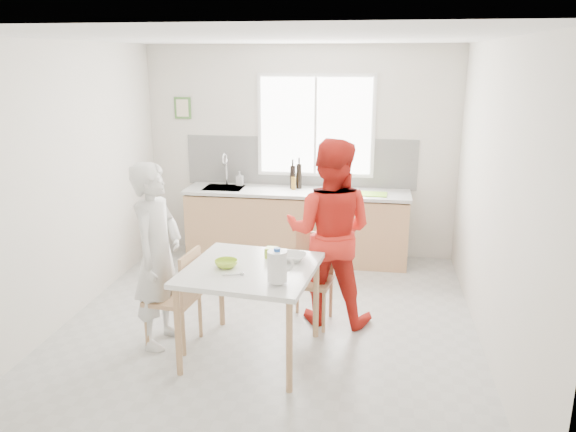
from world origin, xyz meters
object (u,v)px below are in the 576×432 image
bowl_white (292,257)px  wine_bottle_b (293,177)px  bowl_green (226,264)px  milk_jug (278,266)px  chair_left (179,294)px  dining_table (251,277)px  person_red (330,232)px  person_white (157,256)px  wine_bottle_a (299,176)px  chair_far (312,274)px

bowl_white → wine_bottle_b: 2.39m
bowl_green → wine_bottle_b: wine_bottle_b is taller
milk_jug → bowl_white: bearing=92.6°
chair_left → bowl_white: size_ratio=3.75×
dining_table → bowl_green: 0.24m
chair_left → wine_bottle_b: wine_bottle_b is taller
person_red → milk_jug: size_ratio=6.66×
person_white → wine_bottle_b: bearing=-12.4°
chair_left → wine_bottle_a: (0.73, 2.52, 0.58)m
chair_far → person_white: size_ratio=0.52×
bowl_green → chair_far: bearing=51.2°
person_red → wine_bottle_b: size_ratio=6.08×
dining_table → wine_bottle_a: (0.05, 2.60, 0.34)m
bowl_green → person_white: bearing=169.4°
chair_far → person_red: (0.16, 0.04, 0.43)m
person_white → person_red: 1.63m
chair_far → wine_bottle_b: 1.95m
bowl_green → wine_bottle_a: wine_bottle_a is taller
person_red → bowl_white: 0.66m
person_red → milk_jug: bearing=80.9°
bowl_green → dining_table: bearing=7.6°
dining_table → person_white: 0.88m
person_red → wine_bottle_a: size_ratio=5.70×
person_white → bowl_green: bearing=-94.3°
chair_left → wine_bottle_a: 2.69m
chair_left → bowl_white: bearing=104.3°
bowl_green → wine_bottle_b: (0.18, 2.60, 0.22)m
dining_table → person_white: (-0.87, 0.10, 0.10)m
person_white → wine_bottle_a: 2.68m
chair_left → wine_bottle_a: bearing=170.2°
bowl_white → person_red: bearing=65.1°
dining_table → wine_bottle_a: 2.62m
dining_table → wine_bottle_b: bearing=90.6°
person_white → milk_jug: size_ratio=6.15×
dining_table → wine_bottle_a: bearing=88.8°
dining_table → bowl_white: bearing=33.4°
chair_far → milk_jug: milk_jug is taller
person_white → bowl_white: (1.19, 0.12, 0.01)m
chair_left → person_white: 0.39m
bowl_green → bowl_white: 0.58m
chair_far → person_red: size_ratio=0.48×
person_white → person_red: (1.47, 0.71, 0.07)m
person_red → bowl_green: size_ratio=9.32×
chair_far → wine_bottle_b: size_ratio=2.94×
chair_far → person_red: bearing=18.8°
chair_left → person_red: bearing=126.2°
dining_table → bowl_white: size_ratio=4.90×
person_white → wine_bottle_b: person_white is taller
person_white → wine_bottle_a: bearing=-13.8°
milk_jug → person_white: bearing=166.9°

